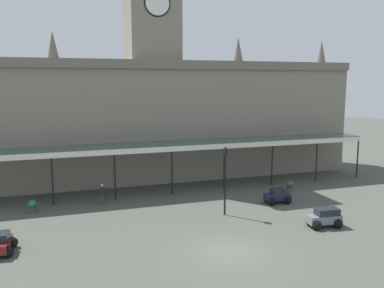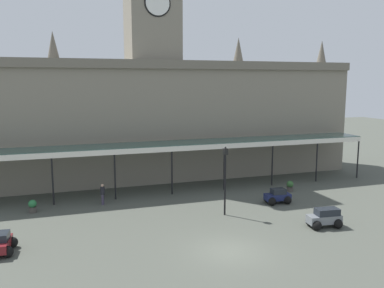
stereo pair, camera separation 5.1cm
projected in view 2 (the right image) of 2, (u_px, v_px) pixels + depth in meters
ground_plane at (230, 251)px, 23.24m from camera, size 140.00×140.00×0.00m
station_building at (153, 113)px, 40.50m from camera, size 41.04×6.91×20.85m
entrance_canopy at (168, 145)px, 35.54m from camera, size 39.01×3.26×4.28m
car_navy_sedan at (278, 197)px, 32.36m from camera, size 2.11×1.61×1.19m
car_maroon_sedan at (2, 245)px, 22.93m from camera, size 1.62×2.11×1.19m
car_grey_estate at (325, 219)px, 27.07m from camera, size 2.33×1.70×1.27m
pedestrian_beside_cars at (103, 193)px, 31.91m from camera, size 0.34×0.38×1.67m
victorian_lamppost at (225, 173)px, 29.10m from camera, size 0.30×0.30×5.07m
planter_forecourt_centre at (290, 186)px, 35.80m from camera, size 0.60×0.60×0.96m
planter_by_canopy at (32, 206)px, 30.07m from camera, size 0.60×0.60×0.96m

